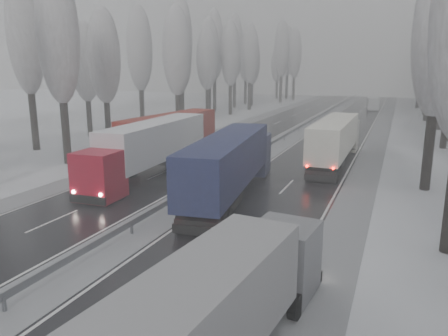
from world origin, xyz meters
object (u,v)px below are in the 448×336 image
Objects in this scene: truck_cream_box at (336,138)px; truck_red_white at (150,146)px; truck_red_red at (164,135)px; box_truck_distant at (373,104)px; truck_blue_box at (232,161)px.

truck_cream_box is 0.96× the size of truck_red_white.
truck_red_white is 1.02× the size of truck_red_red.
truck_cream_box is 55.14m from box_truck_distant.
truck_red_white is (-12.65, -65.31, 1.22)m from box_truck_distant.
truck_red_white is 6.21m from truck_red_red.
truck_red_white is at bearing 152.84° from truck_blue_box.
truck_blue_box reaches higher than truck_red_red.
truck_cream_box is 16.39m from truck_red_white.
box_truck_distant is at bearing 90.45° from truck_cream_box.
truck_red_red is (-2.08, 5.85, -0.06)m from truck_red_white.
truck_red_white is at bearing -107.16° from box_truck_distant.
truck_red_red is (-14.74, -59.46, 1.17)m from box_truck_distant.
truck_blue_box reaches higher than truck_cream_box.
box_truck_distant is at bearing 76.55° from truck_red_white.
truck_red_red is (-10.09, 8.78, -0.06)m from truck_blue_box.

